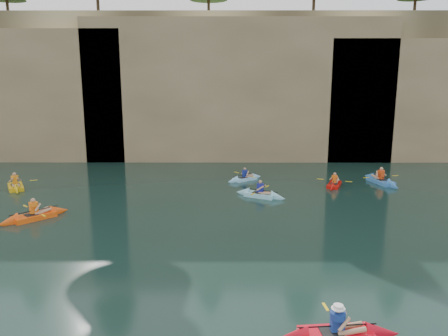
{
  "coord_description": "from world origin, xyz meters",
  "views": [
    {
      "loc": [
        0.94,
        -12.33,
        6.74
      ],
      "look_at": [
        0.88,
        5.24,
        3.0
      ],
      "focal_mm": 35.0,
      "sensor_mm": 36.0,
      "label": 1
    }
  ],
  "objects_px": {
    "main_kayaker": "(337,335)",
    "kayaker_orange": "(34,216)",
    "kayaker_red_far": "(334,184)",
    "kayaker_ltblue_near": "(260,194)"
  },
  "relations": [
    {
      "from": "kayaker_red_far",
      "to": "main_kayaker",
      "type": "bearing_deg",
      "value": -171.2
    },
    {
      "from": "main_kayaker",
      "to": "kayaker_ltblue_near",
      "type": "distance_m",
      "value": 13.7
    },
    {
      "from": "kayaker_orange",
      "to": "kayaker_red_far",
      "type": "height_order",
      "value": "kayaker_orange"
    },
    {
      "from": "main_kayaker",
      "to": "kayaker_orange",
      "type": "height_order",
      "value": "kayaker_orange"
    },
    {
      "from": "kayaker_orange",
      "to": "kayaker_red_far",
      "type": "relative_size",
      "value": 1.0
    },
    {
      "from": "main_kayaker",
      "to": "kayaker_red_far",
      "type": "height_order",
      "value": "main_kayaker"
    },
    {
      "from": "kayaker_ltblue_near",
      "to": "kayaker_orange",
      "type": "bearing_deg",
      "value": -131.74
    },
    {
      "from": "main_kayaker",
      "to": "kayaker_red_far",
      "type": "xyz_separation_m",
      "value": [
        3.88,
        16.12,
        -0.04
      ]
    },
    {
      "from": "kayaker_ltblue_near",
      "to": "kayaker_red_far",
      "type": "xyz_separation_m",
      "value": [
        4.79,
        2.45,
        -0.02
      ]
    },
    {
      "from": "main_kayaker",
      "to": "kayaker_orange",
      "type": "xyz_separation_m",
      "value": [
        -12.02,
        9.76,
        -0.01
      ]
    }
  ]
}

